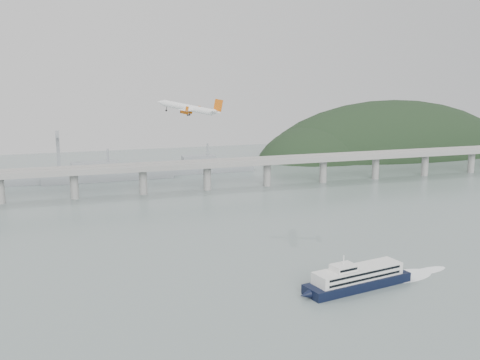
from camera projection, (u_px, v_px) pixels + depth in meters
name	position (u px, v px, depth m)	size (l,w,h in m)	color
ground	(278.00, 283.00, 247.33)	(900.00, 900.00, 0.00)	slate
bridge	(180.00, 169.00, 430.36)	(800.00, 22.00, 23.90)	gray
headland	(401.00, 169.00, 647.03)	(365.00, 155.00, 156.00)	black
ferry	(358.00, 278.00, 241.30)	(82.70, 25.83, 15.70)	black
airliner	(190.00, 108.00, 312.17)	(35.19, 33.12, 9.81)	white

